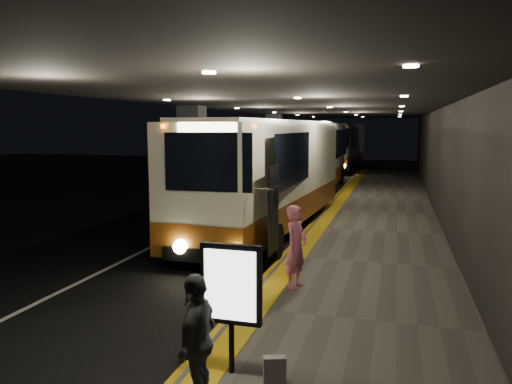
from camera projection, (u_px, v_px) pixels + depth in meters
The scene contains 16 objects.
ground at pixel (187, 263), 13.55m from camera, with size 90.00×90.00×0.00m, color black.
lane_line_white at pixel (197, 225), 18.81m from camera, with size 0.12×50.00×0.01m, color silver.
kerb_stripe_yellow at pixel (305, 231), 17.69m from camera, with size 0.18×50.00×0.01m, color gold.
sidewalk at pixel (375, 233), 17.04m from camera, with size 4.50×50.00×0.15m, color #514C44.
tactile_strip at pixel (319, 228), 17.54m from camera, with size 0.50×50.00×0.01m, color gold.
terminal_wall at pixel (449, 148), 16.05m from camera, with size 0.10×50.00×6.00m, color black.
support_columns at pixel (193, 169), 17.49m from camera, with size 0.80×24.80×4.40m.
canopy at pixel (311, 100), 17.05m from camera, with size 9.00×50.00×0.40m, color black.
coach_main at pixel (270, 180), 17.67m from camera, with size 3.27×12.29×3.80m.
coach_second at pixel (314, 159), 28.56m from camera, with size 2.82×12.17×3.81m.
coach_third at pixel (342, 148), 43.30m from camera, with size 3.00×12.21×3.81m.
passenger_boarding at pixel (296, 247), 10.93m from camera, with size 0.67×0.44×1.84m, color #C95D7B.
passenger_waiting_grey at pixel (197, 340), 6.27m from camera, with size 1.02×0.52×1.73m, color #4B4C50.
bag_polka at pixel (275, 370), 6.90m from camera, with size 0.31×0.13×0.38m, color black.
info_sign at pixel (231, 287), 7.05m from camera, with size 0.90×0.13×1.90m.
stanchion_post at pixel (243, 294), 8.94m from camera, with size 0.05×0.05×1.11m, color black.
Camera 1 is at (5.37, -12.19, 3.68)m, focal length 35.00 mm.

